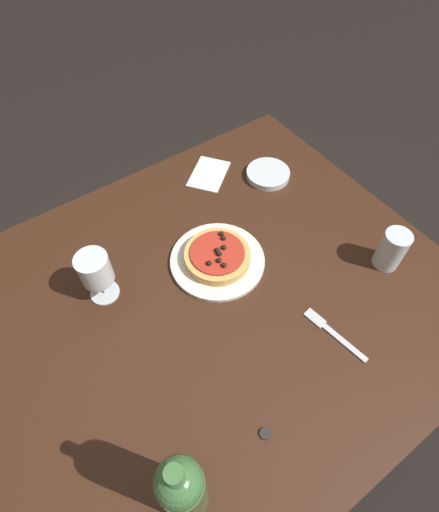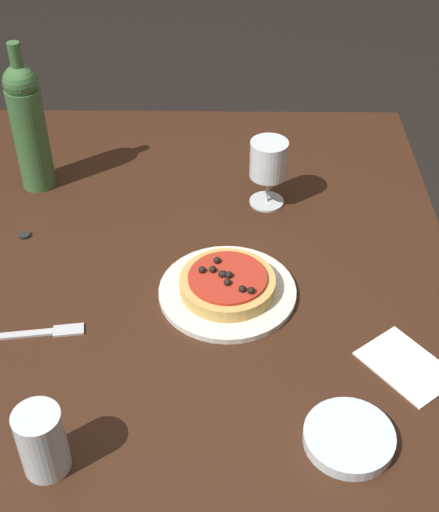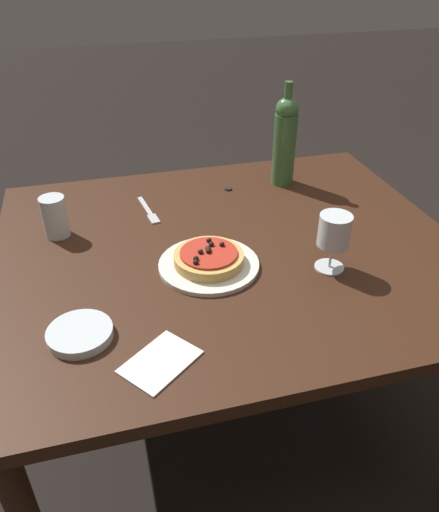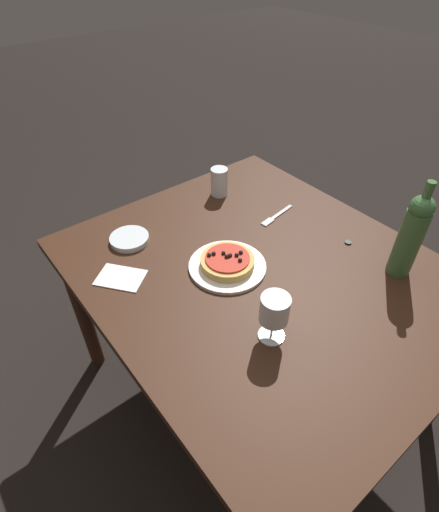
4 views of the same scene
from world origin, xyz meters
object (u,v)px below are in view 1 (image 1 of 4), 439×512
side_bowl (268,174)px  bottle_cap (265,434)px  wine_glass (95,270)px  water_cup (392,249)px  fork (331,332)px  wine_bottle (184,490)px  dinner_plate (217,260)px  dining_table (211,313)px  pizza (217,256)px

side_bowl → bottle_cap: bearing=-129.4°
wine_glass → water_cup: wine_glass is taller
wine_glass → bottle_cap: bearing=-76.0°
fork → wine_bottle: bearing=93.3°
water_cup → side_bowl: water_cup is taller
dinner_plate → water_cup: water_cup is taller
wine_glass → dining_table: bearing=-38.4°
pizza → bottle_cap: 0.46m
dinner_plate → wine_bottle: (-0.37, -0.43, 0.15)m
dinner_plate → water_cup: bearing=-35.2°
dining_table → water_cup: 0.51m
water_cup → fork: bearing=-165.9°
dinner_plate → pizza: pizza is taller
dining_table → wine_glass: bearing=141.6°
water_cup → bottle_cap: size_ratio=4.91×
side_bowl → wine_bottle: bearing=-138.4°
dining_table → dinner_plate: dinner_plate is taller
side_bowl → bottle_cap: 0.79m
wine_bottle → water_cup: bearing=12.6°
dining_table → side_bowl: 0.50m
fork → wine_glass: bearing=35.7°
wine_bottle → bottle_cap: bearing=2.3°
water_cup → fork: 0.28m
dinner_plate → dining_table: bearing=-133.5°
pizza → wine_glass: bearing=164.0°
side_bowl → fork: (-0.22, -0.52, -0.01)m
wine_bottle → fork: size_ratio=1.86×
wine_glass → side_bowl: wine_glass is taller
fork → bottle_cap: 0.29m
dinner_plate → wine_glass: (-0.30, 0.09, 0.10)m
wine_bottle → water_cup: size_ratio=2.87×
water_cup → bottle_cap: bearing=-164.0°
dinner_plate → fork: bearing=-72.1°
fork → bottle_cap: bottle_cap is taller
wine_glass → water_cup: size_ratio=1.30×
wine_bottle → side_bowl: wine_bottle is taller
dining_table → fork: (0.19, -0.25, 0.08)m
bottle_cap → wine_glass: bearing=104.0°
wine_bottle → dining_table: bearing=50.6°
bottle_cap → wine_bottle: bearing=-177.7°
dining_table → water_cup: (0.46, -0.18, 0.14)m
dining_table → side_bowl: size_ratio=8.96×
wine_bottle → fork: (0.47, 0.10, -0.15)m
dinner_plate → fork: (0.11, -0.33, -0.00)m
pizza → wine_glass: (-0.30, 0.09, 0.08)m
dining_table → wine_bottle: wine_bottle is taller
dining_table → bottle_cap: size_ratio=52.61×
water_cup → fork: size_ratio=0.65×
wine_bottle → side_bowl: size_ratio=2.40×
dinner_plate → wine_glass: 0.33m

